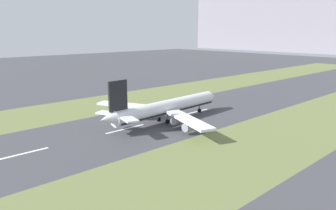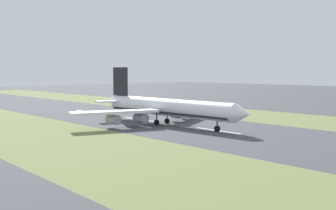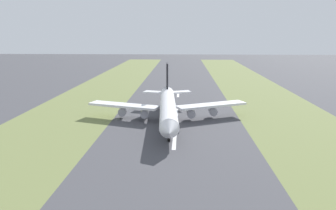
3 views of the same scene
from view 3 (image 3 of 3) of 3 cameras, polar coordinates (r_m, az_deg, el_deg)
The scene contains 7 objects.
ground_plane at distance 120.67m, azimuth 1.34°, elevation -3.61°, with size 800.00×800.00×0.00m, color #424247.
grass_median_west at distance 127.95m, azimuth 21.97°, elevation -3.60°, with size 40.00×600.00×0.01m, color olive.
grass_median_east at distance 129.63m, azimuth -19.00°, elevation -3.17°, with size 40.00×600.00×0.01m, color olive.
centreline_dash_near at distance 182.43m, azimuth 1.78°, elevation 1.93°, with size 1.20×18.00×0.01m, color silver.
centreline_dash_mid at distance 143.31m, azimuth 1.55°, elevation -1.01°, with size 1.20×18.00×0.01m, color silver.
centreline_dash_far at distance 104.85m, azimuth 1.14°, elevation -6.13°, with size 1.20×18.00×0.01m, color silver.
airplane_main_jet at distance 124.42m, azimuth -0.01°, elevation -0.25°, with size 64.03×67.21×20.20m.
Camera 3 is at (-2.40, 115.90, 33.53)m, focal length 35.00 mm.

